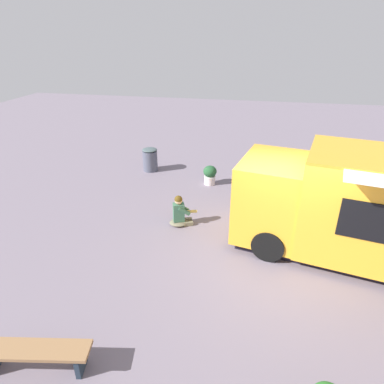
{
  "coord_description": "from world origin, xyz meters",
  "views": [
    {
      "loc": [
        0.66,
        6.8,
        4.87
      ],
      "look_at": [
        2.17,
        -0.56,
        1.24
      ],
      "focal_mm": 31.26,
      "sensor_mm": 36.0,
      "label": 1
    }
  ],
  "objects": [
    {
      "name": "trash_bin",
      "position": [
        4.65,
        -4.67,
        0.45
      ],
      "size": [
        0.56,
        0.56,
        0.89
      ],
      "color": "#4B4F5F",
      "rests_on": "ground_plane"
    },
    {
      "name": "planter_flowering_far",
      "position": [
        2.21,
        -3.85,
        0.37
      ],
      "size": [
        0.47,
        0.47,
        0.68
      ],
      "color": "silver",
      "rests_on": "ground_plane"
    },
    {
      "name": "food_truck",
      "position": [
        -1.57,
        -0.45,
        1.24
      ],
      "size": [
        5.26,
        3.48,
        2.56
      ],
      "color": "gold",
      "rests_on": "ground_plane"
    },
    {
      "name": "ground_plane",
      "position": [
        0.0,
        0.0,
        0.0
      ],
      "size": [
        40.0,
        40.0,
        0.0
      ],
      "primitive_type": "plane",
      "color": "slate"
    },
    {
      "name": "plaza_bench",
      "position": [
        3.78,
        3.78,
        0.35
      ],
      "size": [
        1.78,
        0.7,
        0.46
      ],
      "color": "olive",
      "rests_on": "ground_plane"
    },
    {
      "name": "person_customer",
      "position": [
        2.6,
        -0.99,
        0.35
      ],
      "size": [
        0.81,
        0.6,
        0.89
      ],
      "color": "#6D6952",
      "rests_on": "ground_plane"
    }
  ]
}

